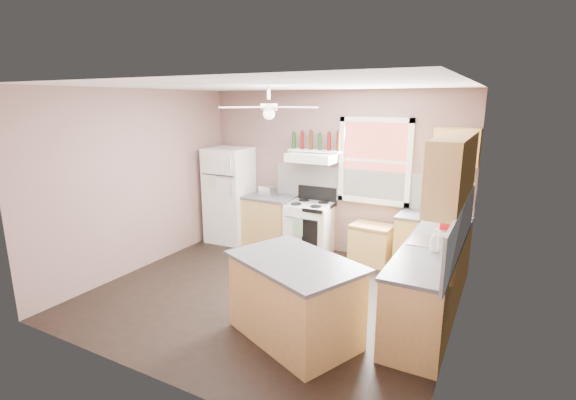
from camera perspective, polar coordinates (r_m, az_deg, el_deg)
The scene contains 32 objects.
floor at distance 5.71m, azimuth -2.37°, elevation -12.81°, with size 4.50×4.50×0.00m, color black.
ceiling at distance 5.13m, azimuth -2.66°, elevation 15.38°, with size 4.50×4.50×0.00m, color white.
wall_back at distance 7.04m, azimuth 5.94°, elevation 3.75°, with size 4.50×0.05×2.70m, color #765954.
wall_right at distance 4.57m, azimuth 22.88°, elevation -2.54°, with size 0.05×4.00×2.70m, color #765954.
wall_left at distance 6.69m, azimuth -19.54°, elevation 2.54°, with size 0.05×4.00×2.70m, color #765954.
backsplash_back at distance 6.88m, azimuth 9.24°, elevation 1.94°, with size 2.90×0.03×0.55m, color white.
backsplash_right at distance 4.91m, azimuth 22.59°, elevation -3.59°, with size 0.03×2.60×0.55m, color white.
window_view at distance 6.72m, azimuth 11.80°, elevation 5.24°, with size 1.00×0.02×1.20m, color brown.
window_frame at distance 6.69m, azimuth 11.73°, elevation 5.21°, with size 1.16×0.07×1.36m, color white.
refrigerator at distance 7.65m, azimuth -7.99°, elevation 0.69°, with size 0.72×0.70×1.71m, color white.
base_cabinet_left at distance 7.43m, azimuth -2.79°, elevation -2.97°, with size 0.90×0.60×0.86m, color #B4894B.
counter_left at distance 7.32m, azimuth -2.83°, elevation 0.42°, with size 0.92×0.62×0.04m, color #464648.
toaster at distance 7.28m, azimuth -2.86°, elevation 1.23°, with size 0.28×0.16×0.18m, color silver.
stove at distance 7.03m, azimuth 2.95°, elevation -3.91°, with size 0.71×0.64×0.86m, color white.
range_hood at distance 6.84m, azimuth 3.32°, elevation 5.81°, with size 0.78×0.50×0.14m, color white.
bottle_shelf at distance 6.94m, azimuth 3.75°, elevation 6.74°, with size 0.90×0.26×0.03m, color white.
cart at distance 6.77m, azimuth 11.30°, elevation -5.91°, with size 0.63×0.42×0.63m, color #B4894B.
base_cabinet_corner at distance 6.51m, azimuth 19.07°, elevation -6.10°, with size 1.00×0.60×0.86m, color #B4894B.
base_cabinet_right at distance 5.19m, azimuth 18.66°, elevation -11.11°, with size 0.60×2.20×0.86m, color #B4894B.
counter_corner at distance 6.38m, azimuth 19.38°, elevation -2.29°, with size 1.02×0.62×0.04m, color #464648.
counter_right at distance 5.03m, azimuth 18.93°, elevation -6.41°, with size 0.62×2.22×0.04m, color #464648.
sink at distance 5.21m, azimuth 19.32°, elevation -5.57°, with size 0.55×0.45×0.03m, color silver.
faucet at distance 5.17m, azimuth 21.13°, elevation -5.00°, with size 0.03×0.03×0.14m, color silver.
upper_cabinet_right at distance 4.99m, azimuth 21.69°, elevation 3.90°, with size 0.33×1.80×0.76m, color #B4894B.
upper_cabinet_corner at distance 6.30m, azimuth 22.09°, elevation 6.76°, with size 0.60×0.33×0.52m, color #B4894B.
paper_towel at distance 6.42m, azimuth 22.68°, elevation 0.92°, with size 0.12×0.12×0.26m, color white.
island at distance 4.60m, azimuth 0.95°, elevation -13.62°, with size 1.32×0.83×0.86m, color #B4894B.
island_top at distance 4.42m, azimuth 0.97°, elevation -8.42°, with size 1.40×0.91×0.04m, color #464648.
ceiling_fan_hub at distance 5.13m, azimuth -2.63°, elevation 12.58°, with size 0.20×0.20×0.08m, color white.
soap_bottle at distance 4.87m, azimuth 19.44°, elevation -5.24°, with size 0.10×0.10×0.26m, color silver.
red_caddy at distance 5.80m, azimuth 20.77°, elevation -3.21°, with size 0.18×0.12×0.10m, color #B2120F.
wine_bottles at distance 6.92m, azimuth 3.83°, elevation 8.06°, with size 0.86×0.06×0.31m.
Camera 1 is at (2.62, -4.40, 2.52)m, focal length 26.00 mm.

